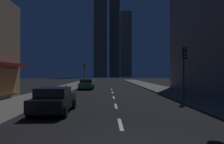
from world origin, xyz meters
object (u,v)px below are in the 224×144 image
object	(u,v)px
fire_hydrant_far_left	(66,88)
traffic_light_near_right	(184,62)
car_parked_near	(54,100)
car_parked_far	(86,84)
traffic_light_far_left	(84,69)

from	to	relation	value
fire_hydrant_far_left	traffic_light_near_right	xyz separation A→B (m)	(11.40, -10.40, 2.74)
car_parked_near	fire_hydrant_far_left	world-z (taller)	car_parked_near
car_parked_near	fire_hydrant_far_left	size ratio (longest dim) A/B	6.48
car_parked_far	traffic_light_far_left	distance (m)	14.63
fire_hydrant_far_left	traffic_light_near_right	distance (m)	15.67
fire_hydrant_far_left	traffic_light_far_left	world-z (taller)	traffic_light_far_left
car_parked_far	traffic_light_far_left	size ratio (longest dim) A/B	1.01
car_parked_near	fire_hydrant_far_left	distance (m)	15.08
car_parked_near	traffic_light_near_right	world-z (taller)	traffic_light_near_right
traffic_light_far_left	traffic_light_near_right	bearing A→B (deg)	-68.45
car_parked_near	car_parked_far	size ratio (longest dim) A/B	1.00
car_parked_far	fire_hydrant_far_left	distance (m)	3.91
fire_hydrant_far_left	car_parked_near	bearing A→B (deg)	-81.23
traffic_light_far_left	fire_hydrant_far_left	bearing A→B (deg)	-91.31
car_parked_far	fire_hydrant_far_left	bearing A→B (deg)	-126.16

